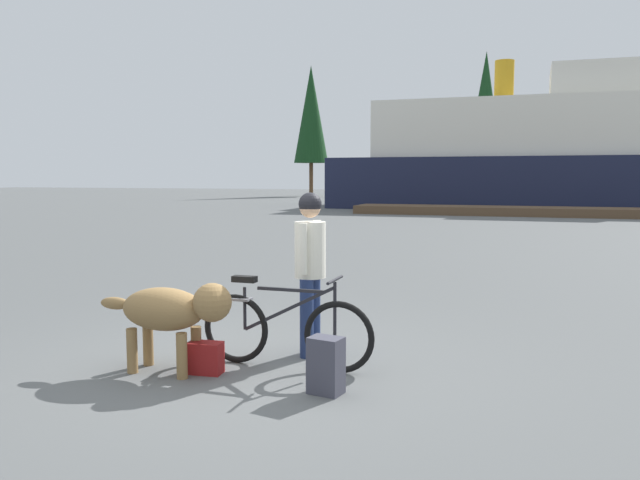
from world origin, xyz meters
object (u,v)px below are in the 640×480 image
at_px(bicycle, 284,329).
at_px(handbag_pannier, 205,358).
at_px(backpack, 326,365).
at_px(ferry_boat, 559,157).
at_px(dog, 172,311).
at_px(person_cyclist, 310,258).

bearing_deg(bicycle, handbag_pannier, -147.32).
bearing_deg(backpack, ferry_boat, 84.95).
distance_m(bicycle, dog, 1.07).
relative_size(bicycle, handbag_pannier, 5.48).
distance_m(bicycle, backpack, 0.84).
height_order(person_cyclist, ferry_boat, ferry_boat).
bearing_deg(backpack, bicycle, 136.74).
xyz_separation_m(person_cyclist, dog, (-1.02, -0.98, -0.41)).
relative_size(dog, ferry_boat, 0.06).
height_order(handbag_pannier, ferry_boat, ferry_boat).
bearing_deg(dog, handbag_pannier, 13.66).
bearing_deg(handbag_pannier, backpack, -7.42).
distance_m(dog, handbag_pannier, 0.54).
xyz_separation_m(dog, backpack, (1.54, -0.09, -0.35)).
height_order(bicycle, dog, bicycle).
height_order(backpack, ferry_boat, ferry_boat).
relative_size(person_cyclist, ferry_boat, 0.07).
height_order(bicycle, ferry_boat, ferry_boat).
relative_size(person_cyclist, backpack, 3.45).
relative_size(person_cyclist, dog, 1.21).
bearing_deg(person_cyclist, bicycle, -100.01).
bearing_deg(handbag_pannier, ferry_boat, 82.84).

